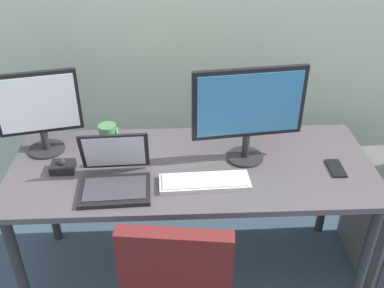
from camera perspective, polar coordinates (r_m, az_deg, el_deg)
The scene contains 9 objects.
ground_plane at distance 2.64m, azimuth 0.00°, elevation -15.83°, with size 8.00×8.00×0.00m, color #3B4F62.
desk at distance 2.19m, azimuth 0.00°, elevation -4.27°, with size 1.75×0.71×0.73m.
monitor_main at distance 2.07m, azimuth 7.29°, elevation 4.56°, with size 0.53×0.18×0.47m.
monitor_side at distance 2.26m, azimuth -19.10°, elevation 4.27°, with size 0.39×0.18×0.43m.
keyboard at distance 2.02m, azimuth 1.63°, elevation -4.88°, with size 0.42×0.15×0.03m.
laptop at distance 2.02m, azimuth -9.87°, elevation -4.03°, with size 0.32×0.30×0.23m.
trackball_mouse at distance 2.18m, azimuth -16.24°, elevation -2.78°, with size 0.11×0.09×0.07m.
coffee_mug at distance 2.33m, azimuth -10.67°, elevation 1.30°, with size 0.10×0.09×0.10m.
cell_phone at distance 2.22m, azimuth 17.98°, elevation -2.98°, with size 0.07×0.14×0.01m, color black.
Camera 1 is at (-0.08, -1.75, 1.97)m, focal length 41.56 mm.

